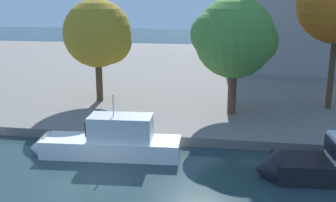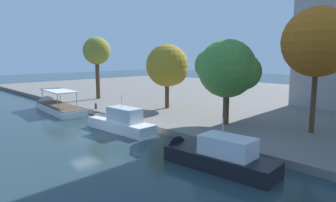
# 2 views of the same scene
# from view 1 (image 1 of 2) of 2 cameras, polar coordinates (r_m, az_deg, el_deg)

# --- Properties ---
(ground_plane) EXTENTS (220.00, 220.00, 0.00)m
(ground_plane) POSITION_cam_1_polar(r_m,az_deg,el_deg) (22.33, -11.27, -11.57)
(ground_plane) COLOR #23383D
(dock_promenade) EXTENTS (120.00, 55.00, 0.64)m
(dock_promenade) POSITION_cam_1_polar(r_m,az_deg,el_deg) (54.16, 1.53, 4.42)
(dock_promenade) COLOR slate
(dock_promenade) RESTS_ON ground_plane
(motor_yacht_1) EXTENTS (9.73, 2.95, 4.73)m
(motor_yacht_1) POSITION_cam_1_polar(r_m,az_deg,el_deg) (25.86, -8.93, -6.07)
(motor_yacht_1) COLOR white
(motor_yacht_1) RESTS_ON ground_plane
(tree_2) EXTENTS (5.89, 5.89, 8.94)m
(tree_2) POSITION_cam_1_polar(r_m,az_deg,el_deg) (36.12, -9.74, 9.15)
(tree_2) COLOR #4C3823
(tree_2) RESTS_ON dock_promenade
(tree_3) EXTENTS (6.71, 6.22, 9.12)m
(tree_3) POSITION_cam_1_polar(r_m,az_deg,el_deg) (31.85, 9.37, 8.70)
(tree_3) COLOR #4C3823
(tree_3) RESTS_ON dock_promenade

